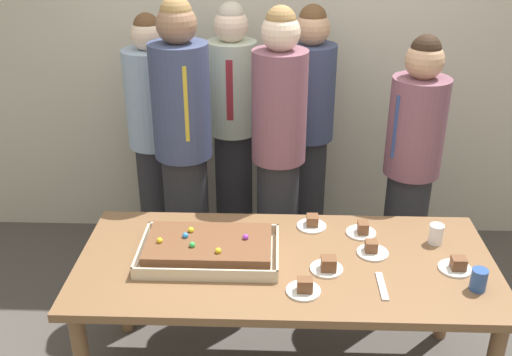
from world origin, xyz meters
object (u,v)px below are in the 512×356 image
Objects in this scene: plated_slice_center_front at (304,288)px; person_green_shirt_behind at (411,169)px; person_left_edge_reaching at (278,154)px; person_serving_front at (184,148)px; person_far_right_suit at (155,139)px; plated_slice_near_right at (312,223)px; drink_cup_nearest at (436,234)px; plated_slice_far_right at (457,266)px; cake_server_utensil at (382,286)px; person_striped_tie_right at (308,134)px; party_table at (285,274)px; plated_slice_near_left at (328,266)px; sheet_cake at (209,249)px; plated_slice_center_back at (372,250)px; plated_slice_far_left at (362,230)px; person_back_corner at (233,132)px; drink_cup_middle at (479,280)px.

person_green_shirt_behind is (0.65, 1.03, 0.10)m from plated_slice_center_front.
person_serving_front is at bearing -69.89° from person_left_edge_reaching.
plated_slice_center_front is at bearing 10.44° from person_far_right_suit.
drink_cup_nearest is (0.59, -0.14, 0.03)m from plated_slice_near_right.
person_left_edge_reaching is at bearing 134.82° from plated_slice_far_right.
plated_slice_far_right is 0.75× the size of cake_server_utensil.
person_striped_tie_right is (0.07, 1.43, 0.15)m from plated_slice_center_front.
person_left_edge_reaching reaches higher than person_striped_tie_right.
drink_cup_nearest is 1.85m from person_far_right_suit.
party_table is 1.03m from person_serving_front.
sheet_cake is at bearing 169.91° from plated_slice_near_left.
cake_server_utensil is at bearing -88.50° from plated_slice_center_back.
drink_cup_nearest is at bearing 55.63° from person_green_shirt_behind.
plated_slice_far_right is at bearing -3.99° from party_table.
person_serving_front is 1.09× the size of person_far_right_suit.
plated_slice_near_left is 0.26m from cake_server_utensil.
sheet_cake is at bearing -0.02° from person_left_edge_reaching.
person_left_edge_reaching is (-0.81, 0.82, 0.19)m from plated_slice_far_right.
plated_slice_far_left reaches higher than plated_slice_center_back.
person_left_edge_reaching reaches higher than drink_cup_nearest.
plated_slice_center_front is 0.09× the size of person_far_right_suit.
plated_slice_far_right is 1.16m from person_left_edge_reaching.
party_table is at bearing -166.52° from drink_cup_nearest.
person_back_corner reaches higher than plated_slice_near_right.
person_green_shirt_behind is at bearing 57.40° from plated_slice_far_left.
plated_slice_far_right is at bearing 43.68° from person_back_corner.
plated_slice_far_left is (0.74, 0.23, -0.02)m from sheet_cake.
drink_cup_middle reaches higher than plated_slice_center_back.
plated_slice_center_back is 1.33m from person_back_corner.
plated_slice_center_front is at bearing 20.65° from person_striped_tie_right.
party_table is 12.96× the size of plated_slice_center_front.
plated_slice_far_right is 2.02m from person_far_right_suit.
person_serving_front reaches higher than drink_cup_middle.
person_striped_tie_right is at bearing -70.26° from person_green_shirt_behind.
person_striped_tie_right is (-0.27, 1.38, 0.17)m from cake_server_utensil.
plated_slice_center_front is at bearing 22.63° from person_green_shirt_behind.
person_striped_tie_right is at bearing 116.72° from plated_slice_far_right.
drink_cup_nearest is (0.73, 0.18, 0.13)m from party_table.
plated_slice_far_left is at bearing 37.66° from person_striped_tie_right.
person_left_edge_reaching reaches higher than plated_slice_center_back.
plated_slice_center_back is 0.27m from cake_server_utensil.
party_table is 0.81m from person_left_edge_reaching.
plated_slice_center_back is 0.09× the size of person_striped_tie_right.
plated_slice_center_front is 1.22m from person_green_shirt_behind.
plated_slice_near_left is 1.50× the size of drink_cup_middle.
plated_slice_far_right is at bearing 109.45° from drink_cup_middle.
plated_slice_near_left is at bearing -10.09° from sheet_cake.
person_back_corner is (-0.40, 1.41, 0.16)m from plated_slice_center_front.
sheet_cake is 1.10m from drink_cup_nearest.
plated_slice_center_back is (0.22, 0.15, -0.01)m from plated_slice_near_left.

